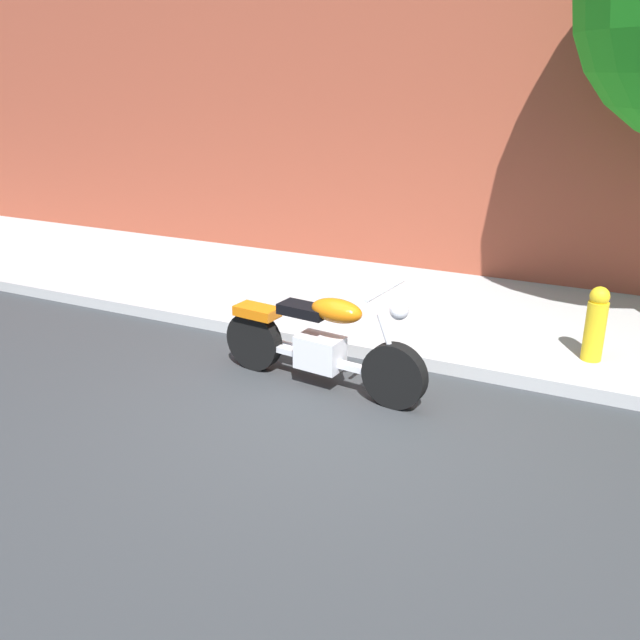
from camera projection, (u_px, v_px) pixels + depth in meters
name	position (u px, v px, depth m)	size (l,w,h in m)	color
ground_plane	(332.00, 414.00, 6.06)	(60.00, 60.00, 0.00)	#303335
sidewalk	(428.00, 311.00, 8.41)	(25.25, 3.15, 0.14)	#AAAAAA
motorcycle	(320.00, 343.00, 6.44)	(2.19, 0.70, 1.11)	black
fire_hydrant	(595.00, 330.00, 6.73)	(0.20, 0.20, 0.91)	gold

